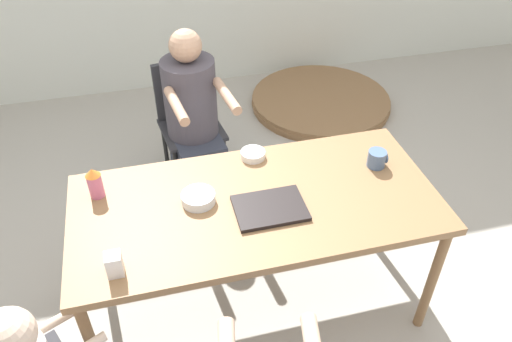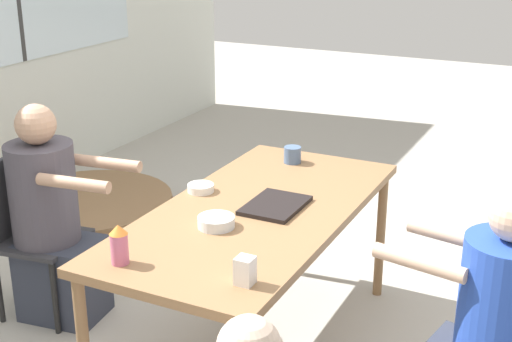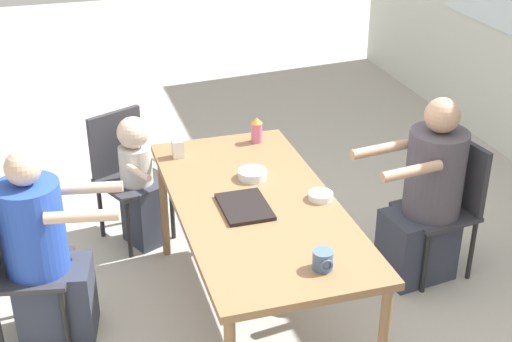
{
  "view_description": "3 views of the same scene",
  "coord_description": "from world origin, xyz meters",
  "px_view_note": "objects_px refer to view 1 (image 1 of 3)",
  "views": [
    {
      "loc": [
        -0.43,
        -1.69,
        2.35
      ],
      "look_at": [
        0.0,
        0.0,
        0.94
      ],
      "focal_mm": 35.0,
      "sensor_mm": 36.0,
      "label": 1
    },
    {
      "loc": [
        -2.68,
        -1.34,
        2.01
      ],
      "look_at": [
        0.0,
        0.0,
        0.94
      ],
      "focal_mm": 50.0,
      "sensor_mm": 36.0,
      "label": 2
    },
    {
      "loc": [
        3.09,
        -0.93,
        2.57
      ],
      "look_at": [
        0.0,
        0.0,
        0.94
      ],
      "focal_mm": 50.0,
      "sensor_mm": 36.0,
      "label": 3
    }
  ],
  "objects_px": {
    "sippy_cup": "(95,182)",
    "milk_carton_small": "(114,264)",
    "chair_for_woman_green_shirt": "(187,112)",
    "person_woman_green_shirt": "(194,124)",
    "bowl_cereal": "(253,154)",
    "coffee_mug": "(377,159)",
    "folded_table_stack": "(320,101)",
    "bowl_white_shallow": "(198,198)"
  },
  "relations": [
    {
      "from": "person_woman_green_shirt",
      "to": "milk_carton_small",
      "type": "height_order",
      "value": "person_woman_green_shirt"
    },
    {
      "from": "person_woman_green_shirt",
      "to": "bowl_cereal",
      "type": "height_order",
      "value": "person_woman_green_shirt"
    },
    {
      "from": "person_woman_green_shirt",
      "to": "milk_carton_small",
      "type": "bearing_deg",
      "value": 62.29
    },
    {
      "from": "sippy_cup",
      "to": "bowl_white_shallow",
      "type": "bearing_deg",
      "value": -19.52
    },
    {
      "from": "chair_for_woman_green_shirt",
      "to": "folded_table_stack",
      "type": "height_order",
      "value": "chair_for_woman_green_shirt"
    },
    {
      "from": "person_woman_green_shirt",
      "to": "sippy_cup",
      "type": "distance_m",
      "value": 1.1
    },
    {
      "from": "person_woman_green_shirt",
      "to": "bowl_white_shallow",
      "type": "bearing_deg",
      "value": 76.01
    },
    {
      "from": "chair_for_woman_green_shirt",
      "to": "sippy_cup",
      "type": "relative_size",
      "value": 5.31
    },
    {
      "from": "coffee_mug",
      "to": "folded_table_stack",
      "type": "distance_m",
      "value": 1.99
    },
    {
      "from": "coffee_mug",
      "to": "folded_table_stack",
      "type": "bearing_deg",
      "value": 77.06
    },
    {
      "from": "sippy_cup",
      "to": "bowl_cereal",
      "type": "relative_size",
      "value": 1.25
    },
    {
      "from": "person_woman_green_shirt",
      "to": "sippy_cup",
      "type": "relative_size",
      "value": 7.19
    },
    {
      "from": "person_woman_green_shirt",
      "to": "folded_table_stack",
      "type": "bearing_deg",
      "value": -154.36
    },
    {
      "from": "chair_for_woman_green_shirt",
      "to": "milk_carton_small",
      "type": "distance_m",
      "value": 1.65
    },
    {
      "from": "sippy_cup",
      "to": "bowl_white_shallow",
      "type": "xyz_separation_m",
      "value": [
        0.46,
        -0.16,
        -0.06
      ]
    },
    {
      "from": "milk_carton_small",
      "to": "folded_table_stack",
      "type": "height_order",
      "value": "milk_carton_small"
    },
    {
      "from": "sippy_cup",
      "to": "folded_table_stack",
      "type": "distance_m",
      "value": 2.58
    },
    {
      "from": "bowl_cereal",
      "to": "folded_table_stack",
      "type": "height_order",
      "value": "bowl_cereal"
    },
    {
      "from": "bowl_white_shallow",
      "to": "sippy_cup",
      "type": "bearing_deg",
      "value": 160.48
    },
    {
      "from": "bowl_cereal",
      "to": "folded_table_stack",
      "type": "distance_m",
      "value": 2.0
    },
    {
      "from": "milk_carton_small",
      "to": "bowl_cereal",
      "type": "relative_size",
      "value": 0.82
    },
    {
      "from": "milk_carton_small",
      "to": "folded_table_stack",
      "type": "bearing_deg",
      "value": 51.62
    },
    {
      "from": "chair_for_woman_green_shirt",
      "to": "bowl_white_shallow",
      "type": "height_order",
      "value": "chair_for_woman_green_shirt"
    },
    {
      "from": "bowl_white_shallow",
      "to": "folded_table_stack",
      "type": "relative_size",
      "value": 0.13
    },
    {
      "from": "sippy_cup",
      "to": "milk_carton_small",
      "type": "bearing_deg",
      "value": -82.18
    },
    {
      "from": "folded_table_stack",
      "to": "bowl_white_shallow",
      "type": "bearing_deg",
      "value": -126.0
    },
    {
      "from": "coffee_mug",
      "to": "milk_carton_small",
      "type": "bearing_deg",
      "value": -163.47
    },
    {
      "from": "bowl_cereal",
      "to": "chair_for_woman_green_shirt",
      "type": "bearing_deg",
      "value": 104.17
    },
    {
      "from": "bowl_white_shallow",
      "to": "folded_table_stack",
      "type": "distance_m",
      "value": 2.39
    },
    {
      "from": "chair_for_woman_green_shirt",
      "to": "folded_table_stack",
      "type": "xyz_separation_m",
      "value": [
        1.24,
        0.63,
        -0.46
      ]
    },
    {
      "from": "coffee_mug",
      "to": "bowl_cereal",
      "type": "height_order",
      "value": "coffee_mug"
    },
    {
      "from": "bowl_white_shallow",
      "to": "bowl_cereal",
      "type": "bearing_deg",
      "value": 39.54
    },
    {
      "from": "milk_carton_small",
      "to": "folded_table_stack",
      "type": "relative_size",
      "value": 0.09
    },
    {
      "from": "sippy_cup",
      "to": "bowl_cereal",
      "type": "xyz_separation_m",
      "value": [
        0.79,
        0.11,
        -0.06
      ]
    },
    {
      "from": "person_woman_green_shirt",
      "to": "milk_carton_small",
      "type": "relative_size",
      "value": 11.04
    },
    {
      "from": "bowl_cereal",
      "to": "bowl_white_shallow",
      "type": "bearing_deg",
      "value": -140.46
    },
    {
      "from": "chair_for_woman_green_shirt",
      "to": "coffee_mug",
      "type": "bearing_deg",
      "value": 118.11
    },
    {
      "from": "person_woman_green_shirt",
      "to": "folded_table_stack",
      "type": "xyz_separation_m",
      "value": [
        1.22,
        0.8,
        -0.47
      ]
    },
    {
      "from": "milk_carton_small",
      "to": "chair_for_woman_green_shirt",
      "type": "bearing_deg",
      "value": 72.63
    },
    {
      "from": "person_woman_green_shirt",
      "to": "coffee_mug",
      "type": "bearing_deg",
      "value": 121.66
    },
    {
      "from": "coffee_mug",
      "to": "bowl_white_shallow",
      "type": "xyz_separation_m",
      "value": [
        -0.93,
        -0.05,
        -0.02
      ]
    },
    {
      "from": "chair_for_woman_green_shirt",
      "to": "person_woman_green_shirt",
      "type": "bearing_deg",
      "value": 90.0
    }
  ]
}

